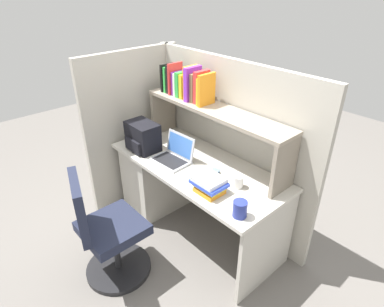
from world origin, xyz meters
The scene contains 13 objects.
ground_plane centered at (0.00, 0.00, 0.00)m, with size 8.00×8.00×0.00m, color slate.
desk centered at (-0.39, 0.00, 0.40)m, with size 1.60×0.70×0.73m.
cubicle_partition_rear centered at (0.00, 0.38, 0.78)m, with size 1.84×0.05×1.55m, color #B2ADA0.
cubicle_partition_left centered at (-0.85, -0.05, 0.78)m, with size 0.05×1.06×1.55m, color #B2ADA0.
overhead_hutch centered at (0.00, 0.20, 1.08)m, with size 1.44×0.28×0.45m.
reference_books_on_shelf centered at (-0.33, 0.20, 1.30)m, with size 0.54×0.19×0.29m.
laptop centered at (-0.17, -0.10, 0.78)m, with size 0.33×0.27×0.22m.
backpack centered at (-0.52, -0.18, 0.85)m, with size 0.30×0.23×0.26m.
computer_mouse centered at (0.21, -0.01, 0.75)m, with size 0.06×0.10×0.03m, color #7299C6.
paper_cup centered at (0.45, 0.01, 0.78)m, with size 0.08×0.08×0.09m, color white.
snack_canister centered at (0.68, -0.24, 0.79)m, with size 0.10×0.10×0.12m, color navy.
desk_book_stack centered at (0.35, -0.19, 0.79)m, with size 0.24×0.19×0.12m.
office_chair centered at (-0.09, -0.84, 0.39)m, with size 0.52×0.54×0.93m.
Camera 1 is at (1.71, -1.59, 2.14)m, focal length 30.29 mm.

